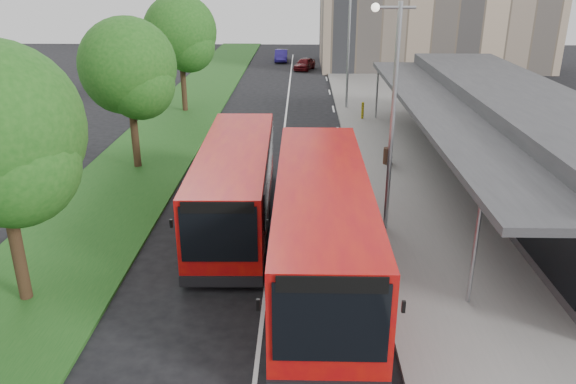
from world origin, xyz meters
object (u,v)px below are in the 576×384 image
tree_mid (129,73)px  bus_main (322,226)px  lamp_post_near (391,106)px  tree_far (180,37)px  lamp_post_far (348,40)px  bollard (363,110)px  litter_bin (388,156)px  bus_second (236,184)px  car_near (305,64)px  car_far (281,56)px

tree_mid → bus_main: 13.85m
lamp_post_near → bus_main: size_ratio=0.69×
tree_far → lamp_post_far: size_ratio=0.97×
tree_mid → bollard: tree_mid is taller
litter_bin → bus_second: bearing=-135.1°
lamp_post_near → bollard: lamp_post_near is taller
litter_bin → bollard: 9.23m
bus_second → car_near: size_ratio=3.06×
tree_far → car_far: size_ratio=2.06×
bus_main → tree_mid: bearing=130.1°
litter_bin → car_far: 35.62m
tree_far → lamp_post_near: (11.13, -19.05, -0.30)m
car_near → litter_bin: bearing=-63.9°
lamp_post_near → car_near: lamp_post_near is taller
lamp_post_near → car_far: size_ratio=2.12×
tree_mid → lamp_post_far: size_ratio=0.90×
bus_second → bollard: bearing=66.9°
tree_far → bus_main: size_ratio=0.67×
lamp_post_near → bus_second: size_ratio=0.75×
tree_mid → car_near: 31.38m
tree_far → bollard: size_ratio=7.32×
lamp_post_near → litter_bin: 8.67m
lamp_post_near → car_near: (-2.79, 37.03, -4.13)m
litter_bin → bollard: size_ratio=0.76×
tree_mid → lamp_post_near: bearing=-32.4°
tree_mid → bus_main: tree_mid is taller
tree_mid → litter_bin: (12.34, 0.45, -4.11)m
tree_mid → car_far: 36.17m
lamp_post_far → bus_second: size_ratio=0.75×
tree_mid → bus_second: (5.59, -6.28, -3.12)m
litter_bin → bollard: bearing=92.1°
bus_main → bollard: bearing=80.6°
lamp_post_near → tree_far: bearing=120.3°
car_near → bollard: bearing=-61.4°
lamp_post_near → lamp_post_far: 20.00m
tree_mid → bus_second: size_ratio=0.68×
bus_second → tree_mid: bearing=130.5°
bus_main → car_far: 45.92m
bollard → car_near: 20.64m
car_far → lamp_post_near: bearing=-83.2°
lamp_post_far → bollard: 5.27m
car_near → lamp_post_far: bearing=-62.3°
bus_main → car_far: bearing=93.6°
bus_main → lamp_post_near: bearing=53.8°
litter_bin → car_near: bearing=97.7°
tree_mid → bus_main: size_ratio=0.62×
bollard → car_near: bearing=100.3°
bus_second → car_far: 41.76m
lamp_post_near → bus_second: lamp_post_near is taller
litter_bin → bus_main: bearing=-108.6°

